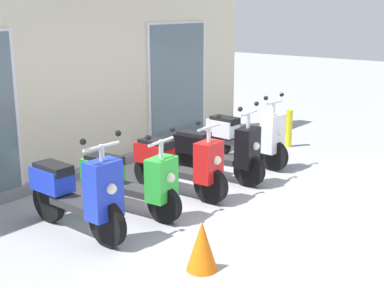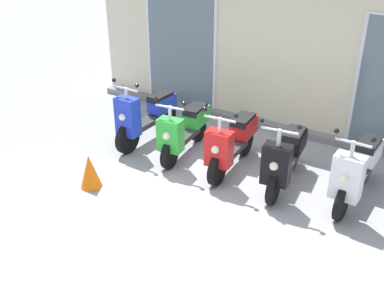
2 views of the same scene
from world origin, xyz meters
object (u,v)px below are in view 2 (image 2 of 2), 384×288
(scooter_green, at_px, (185,129))
(scooter_white, at_px, (357,169))
(scooter_red, at_px, (232,142))
(scooter_blue, at_px, (146,115))
(scooter_black, at_px, (285,157))
(traffic_cone, at_px, (90,171))

(scooter_green, distance_m, scooter_white, 2.78)
(scooter_green, xyz_separation_m, scooter_red, (0.91, -0.06, 0.02))
(scooter_red, bearing_deg, scooter_white, 3.08)
(scooter_blue, xyz_separation_m, scooter_red, (1.73, -0.08, -0.04))
(scooter_black, relative_size, scooter_white, 0.96)
(scooter_black, bearing_deg, scooter_white, 7.58)
(scooter_blue, relative_size, scooter_black, 1.02)
(scooter_blue, distance_m, scooter_red, 1.73)
(scooter_green, xyz_separation_m, traffic_cone, (-0.62, -1.63, -0.19))
(scooter_blue, distance_m, traffic_cone, 1.68)
(scooter_blue, distance_m, scooter_green, 0.82)
(scooter_green, distance_m, traffic_cone, 1.75)
(scooter_black, height_order, scooter_white, scooter_white)
(scooter_black, bearing_deg, scooter_red, 177.98)
(scooter_white, relative_size, traffic_cone, 3.17)
(scooter_blue, xyz_separation_m, scooter_black, (2.61, -0.12, -0.04))
(scooter_black, distance_m, traffic_cone, 2.87)
(scooter_red, bearing_deg, scooter_green, 176.43)
(scooter_red, distance_m, traffic_cone, 2.20)
(scooter_blue, xyz_separation_m, scooter_white, (3.60, 0.02, -0.02))
(traffic_cone, bearing_deg, scooter_white, 26.14)
(scooter_red, height_order, scooter_black, scooter_black)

